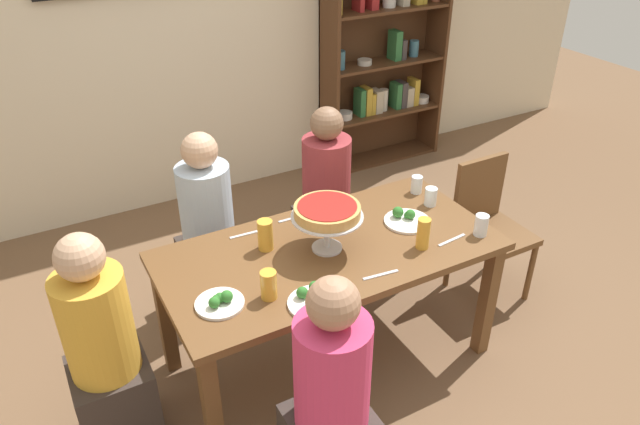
# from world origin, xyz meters

# --- Properties ---
(ground_plane) EXTENTS (12.00, 12.00, 0.00)m
(ground_plane) POSITION_xyz_m (0.00, 0.00, 0.00)
(ground_plane) COLOR brown
(rear_partition) EXTENTS (8.00, 0.12, 2.80)m
(rear_partition) POSITION_xyz_m (0.00, 2.20, 1.40)
(rear_partition) COLOR beige
(rear_partition) RESTS_ON ground_plane
(dining_table) EXTENTS (1.67, 0.83, 0.74)m
(dining_table) POSITION_xyz_m (0.00, 0.00, 0.65)
(dining_table) COLOR brown
(dining_table) RESTS_ON ground_plane
(bookshelf) EXTENTS (1.10, 0.30, 2.21)m
(bookshelf) POSITION_xyz_m (1.66, 2.01, 1.11)
(bookshelf) COLOR #4C2D19
(bookshelf) RESTS_ON ground_plane
(diner_head_west) EXTENTS (0.34, 0.34, 1.15)m
(diner_head_west) POSITION_xyz_m (-1.12, 0.03, 0.49)
(diner_head_west) COLOR #382D28
(diner_head_west) RESTS_ON ground_plane
(diner_near_left) EXTENTS (0.34, 0.34, 1.15)m
(diner_near_left) POSITION_xyz_m (-0.38, -0.70, 0.49)
(diner_near_left) COLOR #382D28
(diner_near_left) RESTS_ON ground_plane
(diner_far_right) EXTENTS (0.34, 0.34, 1.15)m
(diner_far_right) POSITION_xyz_m (0.39, 0.73, 0.49)
(diner_far_right) COLOR #382D28
(diner_far_right) RESTS_ON ground_plane
(diner_far_left) EXTENTS (0.34, 0.34, 1.15)m
(diner_far_left) POSITION_xyz_m (-0.38, 0.74, 0.49)
(diner_far_left) COLOR #382D28
(diner_far_left) RESTS_ON ground_plane
(chair_head_east) EXTENTS (0.40, 0.40, 0.87)m
(chair_head_east) POSITION_xyz_m (1.16, 0.09, 0.49)
(chair_head_east) COLOR brown
(chair_head_east) RESTS_ON ground_plane
(deep_dish_pizza_stand) EXTENTS (0.35, 0.35, 0.25)m
(deep_dish_pizza_stand) POSITION_xyz_m (-0.02, 0.00, 0.94)
(deep_dish_pizza_stand) COLOR silver
(deep_dish_pizza_stand) RESTS_ON dining_table
(salad_plate_near_diner) EXTENTS (0.24, 0.24, 0.07)m
(salad_plate_near_diner) POSITION_xyz_m (-0.26, -0.33, 0.76)
(salad_plate_near_diner) COLOR white
(salad_plate_near_diner) RESTS_ON dining_table
(salad_plate_far_diner) EXTENTS (0.25, 0.25, 0.07)m
(salad_plate_far_diner) POSITION_xyz_m (0.47, 0.02, 0.76)
(salad_plate_far_diner) COLOR white
(salad_plate_far_diner) RESTS_ON dining_table
(salad_plate_spare) EXTENTS (0.21, 0.21, 0.07)m
(salad_plate_spare) POSITION_xyz_m (-0.63, -0.15, 0.76)
(salad_plate_spare) COLOR white
(salad_plate_spare) RESTS_ON dining_table
(beer_glass_amber_tall) EXTENTS (0.08, 0.08, 0.16)m
(beer_glass_amber_tall) POSITION_xyz_m (-0.28, 0.15, 0.82)
(beer_glass_amber_tall) COLOR gold
(beer_glass_amber_tall) RESTS_ON dining_table
(beer_glass_amber_short) EXTENTS (0.06, 0.06, 0.16)m
(beer_glass_amber_short) POSITION_xyz_m (0.40, -0.22, 0.82)
(beer_glass_amber_short) COLOR gold
(beer_glass_amber_short) RESTS_ON dining_table
(beer_glass_amber_spare) EXTENTS (0.07, 0.07, 0.14)m
(beer_glass_amber_spare) POSITION_xyz_m (-0.42, -0.20, 0.81)
(beer_glass_amber_spare) COLOR gold
(beer_glass_amber_spare) RESTS_ON dining_table
(water_glass_clear_near) EXTENTS (0.07, 0.07, 0.10)m
(water_glass_clear_near) POSITION_xyz_m (0.69, 0.10, 0.79)
(water_glass_clear_near) COLOR white
(water_glass_clear_near) RESTS_ON dining_table
(water_glass_clear_far) EXTENTS (0.07, 0.07, 0.11)m
(water_glass_clear_far) POSITION_xyz_m (0.73, -0.27, 0.80)
(water_glass_clear_far) COLOR white
(water_glass_clear_far) RESTS_ON dining_table
(water_glass_clear_spare) EXTENTS (0.06, 0.06, 0.10)m
(water_glass_clear_spare) POSITION_xyz_m (0.71, 0.25, 0.79)
(water_glass_clear_spare) COLOR white
(water_glass_clear_spare) RESTS_ON dining_table
(cutlery_fork_near) EXTENTS (0.18, 0.02, 0.00)m
(cutlery_fork_near) POSITION_xyz_m (-0.03, 0.33, 0.74)
(cutlery_fork_near) COLOR silver
(cutlery_fork_near) RESTS_ON dining_table
(cutlery_knife_near) EXTENTS (0.18, 0.03, 0.00)m
(cutlery_knife_near) POSITION_xyz_m (-0.31, 0.31, 0.74)
(cutlery_knife_near) COLOR silver
(cutlery_knife_near) RESTS_ON dining_table
(cutlery_fork_far) EXTENTS (0.18, 0.04, 0.00)m
(cutlery_fork_far) POSITION_xyz_m (0.10, -0.31, 0.74)
(cutlery_fork_far) COLOR silver
(cutlery_fork_far) RESTS_ON dining_table
(cutlery_knife_far) EXTENTS (0.18, 0.04, 0.00)m
(cutlery_knife_far) POSITION_xyz_m (0.57, -0.24, 0.74)
(cutlery_knife_far) COLOR silver
(cutlery_knife_far) RESTS_ON dining_table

